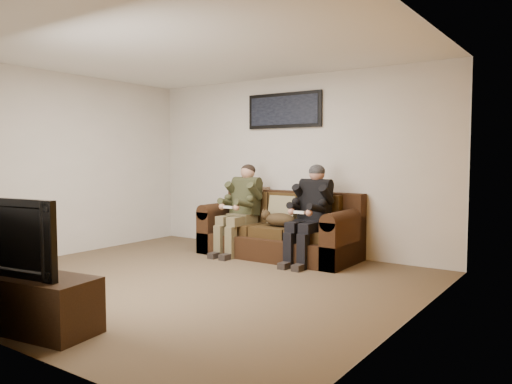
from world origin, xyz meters
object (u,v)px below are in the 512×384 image
Objects in this scene: sofa at (281,232)px; cat at (279,219)px; television at (18,235)px; framed_poster at (284,110)px; tv_stand at (20,300)px; person_right at (311,208)px; person_left at (241,204)px.

cat is at bearing -68.53° from sofa.
framed_poster is at bearing 81.80° from television.
sofa is at bearing 111.47° from cat.
framed_poster is at bearing 81.80° from tv_stand.
person_right is at bearing 69.66° from television.
cat is 0.46× the size of tv_stand.
person_right reaches higher than tv_stand.
person_right is at bearing -36.48° from framed_poster.
television is (-0.25, -3.61, 0.22)m from cat.
tv_stand is at bearing -92.80° from sofa.
television is at bearing -92.80° from sofa.
sofa is 1.78× the size of framed_poster.
television is at bearing -93.96° from cat.
sofa is at bearing -62.63° from framed_poster.
sofa is 0.72m from person_right.
person_left is 3.61m from television.
tv_stand is at bearing -101.93° from person_right.
cat is (0.07, -0.17, 0.20)m from sofa.
tv_stand is at bearing -93.96° from cat.
person_right is 1.20× the size of television.
framed_poster is (-0.77, 0.57, 1.36)m from person_right.
person_left is at bearing -123.17° from framed_poster.
person_right reaches higher than television.
framed_poster is 1.14× the size of television.
person_right is (0.57, -0.19, 0.39)m from sofa.
sofa is 0.72m from person_left.
person_right is 1.99× the size of cat.
sofa is 1.81m from framed_poster.
sofa reaches higher than tv_stand.
television reaches higher than cat.
person_right reaches higher than person_left.
sofa is 1.70× the size of person_right.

